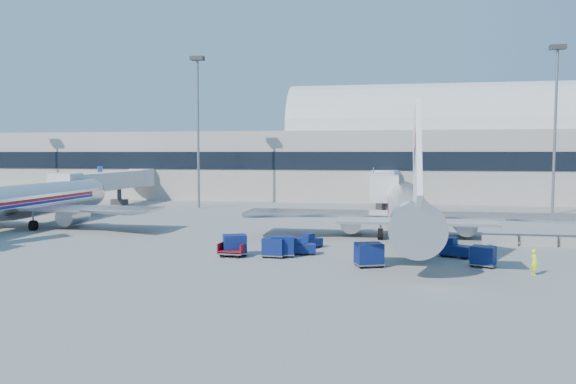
% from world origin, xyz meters
% --- Properties ---
extents(ground, '(260.00, 260.00, 0.00)m').
position_xyz_m(ground, '(0.00, 0.00, 0.00)').
color(ground, gray).
rests_on(ground, ground).
extents(terminal, '(170.00, 28.15, 21.00)m').
position_xyz_m(terminal, '(-13.60, 55.96, 7.52)').
color(terminal, '#B2AA9E').
rests_on(terminal, ground).
extents(airliner_main, '(32.00, 37.26, 12.07)m').
position_xyz_m(airliner_main, '(10.00, 4.51, 2.93)').
color(airliner_main, silver).
rests_on(airliner_main, ground).
extents(airliner_mid, '(32.00, 37.26, 12.07)m').
position_xyz_m(airliner_mid, '(-32.00, 4.51, 2.93)').
color(airliner_mid, silver).
rests_on(airliner_mid, ground).
extents(jetbridge_near, '(4.40, 27.50, 6.25)m').
position_xyz_m(jetbridge_near, '(7.60, 30.81, 3.93)').
color(jetbridge_near, silver).
rests_on(jetbridge_near, ground).
extents(jetbridge_mid, '(4.40, 27.50, 6.25)m').
position_xyz_m(jetbridge_mid, '(-34.40, 30.81, 3.93)').
color(jetbridge_mid, silver).
rests_on(jetbridge_mid, ground).
extents(mast_west, '(2.00, 1.20, 22.60)m').
position_xyz_m(mast_west, '(-20.00, 30.00, 14.79)').
color(mast_west, slate).
rests_on(mast_west, ground).
extents(mast_east, '(2.00, 1.20, 22.60)m').
position_xyz_m(mast_east, '(30.00, 30.00, 14.79)').
color(mast_east, slate).
rests_on(mast_east, ground).
extents(barrier_near, '(3.00, 0.55, 0.90)m').
position_xyz_m(barrier_near, '(18.00, 2.00, 0.45)').
color(barrier_near, '#9E9E96').
rests_on(barrier_near, ground).
extents(barrier_mid, '(3.00, 0.55, 0.90)m').
position_xyz_m(barrier_mid, '(21.30, 2.00, 0.45)').
color(barrier_mid, '#9E9E96').
rests_on(barrier_mid, ground).
extents(tug_lead, '(2.34, 1.53, 1.41)m').
position_xyz_m(tug_lead, '(1.10, -5.60, 0.64)').
color(tug_lead, '#0A1951').
rests_on(tug_lead, ground).
extents(tug_right, '(2.69, 2.13, 1.57)m').
position_xyz_m(tug_right, '(13.37, -4.56, 0.72)').
color(tug_right, '#0A1951').
rests_on(tug_right, ground).
extents(tug_left, '(1.98, 2.28, 1.34)m').
position_xyz_m(tug_left, '(1.45, -2.44, 0.61)').
color(tug_left, '#0A1951').
rests_on(tug_left, ground).
extents(cart_train_a, '(2.17, 1.83, 1.67)m').
position_xyz_m(cart_train_a, '(-0.22, -6.81, 0.89)').
color(cart_train_a, '#0A1951').
rests_on(cart_train_a, ground).
extents(cart_train_b, '(1.88, 1.50, 1.57)m').
position_xyz_m(cart_train_b, '(-0.82, -7.20, 0.84)').
color(cart_train_b, '#0A1951').
rests_on(cart_train_b, ground).
extents(cart_train_c, '(2.34, 2.09, 1.70)m').
position_xyz_m(cart_train_c, '(-4.10, -7.03, 0.91)').
color(cart_train_c, '#0A1951').
rests_on(cart_train_c, ground).
extents(cart_solo_near, '(2.39, 2.12, 1.75)m').
position_xyz_m(cart_solo_near, '(6.75, -9.61, 0.93)').
color(cart_solo_near, '#0A1951').
rests_on(cart_solo_near, ground).
extents(cart_solo_far, '(2.10, 1.88, 1.52)m').
position_xyz_m(cart_solo_far, '(14.97, -8.18, 0.81)').
color(cart_solo_far, '#0A1951').
rests_on(cart_solo_far, ground).
extents(cart_open_red, '(2.11, 1.56, 0.54)m').
position_xyz_m(cart_open_red, '(-4.18, -7.58, 0.39)').
color(cart_open_red, slate).
rests_on(cart_open_red, ground).
extents(ramp_worker, '(0.60, 0.75, 1.80)m').
position_xyz_m(ramp_worker, '(17.92, -10.48, 0.90)').
color(ramp_worker, '#BAE418').
rests_on(ramp_worker, ground).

